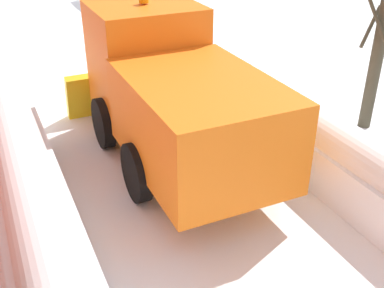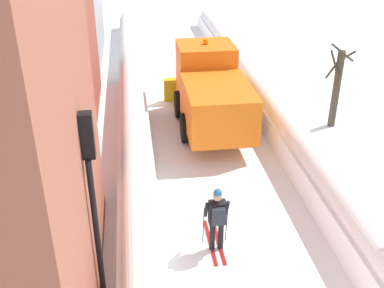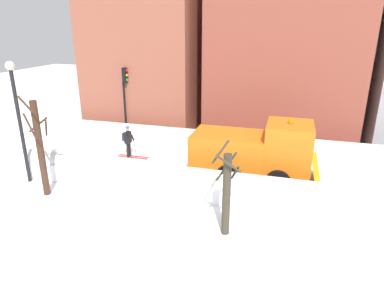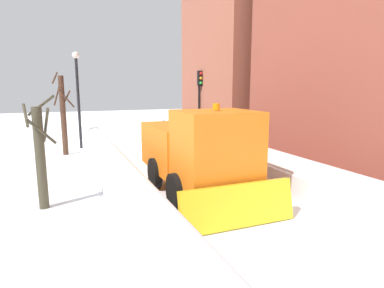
{
  "view_description": "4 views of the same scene",
  "coord_description": "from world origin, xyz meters",
  "px_view_note": "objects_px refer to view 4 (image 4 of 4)",
  "views": [
    {
      "loc": [
        -2.95,
        3.56,
        5.04
      ],
      "look_at": [
        -0.16,
        9.64,
        1.38
      ],
      "focal_mm": 44.24,
      "sensor_mm": 36.0,
      "label": 1
    },
    {
      "loc": [
        -2.63,
        -4.66,
        7.93
      ],
      "look_at": [
        -1.0,
        7.43,
        1.49
      ],
      "focal_mm": 43.57,
      "sensor_mm": 36.0,
      "label": 2
    },
    {
      "loc": [
        15.28,
        12.79,
        7.02
      ],
      "look_at": [
        -0.03,
        8.36,
        1.39
      ],
      "focal_mm": 31.74,
      "sensor_mm": 36.0,
      "label": 3
    },
    {
      "loc": [
        4.35,
        21.08,
        3.54
      ],
      "look_at": [
        -1.06,
        7.88,
        1.02
      ],
      "focal_mm": 29.76,
      "sensor_mm": 36.0,
      "label": 4
    }
  ],
  "objects_px": {
    "traffic_light_pole": "(200,94)",
    "bare_tree_mid": "(40,155)",
    "bare_tree_near": "(63,114)",
    "skier": "(164,135)",
    "street_lamp": "(78,89)",
    "plow_truck": "(197,151)"
  },
  "relations": [
    {
      "from": "traffic_light_pole",
      "to": "bare_tree_mid",
      "type": "height_order",
      "value": "traffic_light_pole"
    },
    {
      "from": "bare_tree_near",
      "to": "skier",
      "type": "bearing_deg",
      "value": 164.0
    },
    {
      "from": "bare_tree_mid",
      "to": "street_lamp",
      "type": "bearing_deg",
      "value": -99.39
    },
    {
      "from": "traffic_light_pole",
      "to": "bare_tree_near",
      "type": "relative_size",
      "value": 1.04
    },
    {
      "from": "traffic_light_pole",
      "to": "bare_tree_mid",
      "type": "bearing_deg",
      "value": 43.09
    },
    {
      "from": "skier",
      "to": "bare_tree_near",
      "type": "xyz_separation_m",
      "value": [
        5.06,
        -1.45,
        1.18
      ]
    },
    {
      "from": "plow_truck",
      "to": "skier",
      "type": "height_order",
      "value": "plow_truck"
    },
    {
      "from": "bare_tree_near",
      "to": "bare_tree_mid",
      "type": "relative_size",
      "value": 1.31
    },
    {
      "from": "traffic_light_pole",
      "to": "street_lamp",
      "type": "xyz_separation_m",
      "value": [
        6.94,
        -1.71,
        0.31
      ]
    },
    {
      "from": "bare_tree_mid",
      "to": "plow_truck",
      "type": "bearing_deg",
      "value": 173.4
    },
    {
      "from": "plow_truck",
      "to": "bare_tree_mid",
      "type": "height_order",
      "value": "bare_tree_mid"
    },
    {
      "from": "skier",
      "to": "street_lamp",
      "type": "relative_size",
      "value": 0.32
    },
    {
      "from": "skier",
      "to": "bare_tree_near",
      "type": "distance_m",
      "value": 5.4
    },
    {
      "from": "skier",
      "to": "street_lamp",
      "type": "xyz_separation_m",
      "value": [
        4.18,
        -3.11,
        2.49
      ]
    },
    {
      "from": "traffic_light_pole",
      "to": "street_lamp",
      "type": "relative_size",
      "value": 0.82
    },
    {
      "from": "plow_truck",
      "to": "bare_tree_near",
      "type": "height_order",
      "value": "bare_tree_near"
    },
    {
      "from": "skier",
      "to": "traffic_light_pole",
      "type": "distance_m",
      "value": 3.79
    },
    {
      "from": "plow_truck",
      "to": "traffic_light_pole",
      "type": "height_order",
      "value": "traffic_light_pole"
    },
    {
      "from": "plow_truck",
      "to": "street_lamp",
      "type": "relative_size",
      "value": 1.07
    },
    {
      "from": "plow_truck",
      "to": "skier",
      "type": "bearing_deg",
      "value": -98.5
    },
    {
      "from": "traffic_light_pole",
      "to": "bare_tree_near",
      "type": "xyz_separation_m",
      "value": [
        7.82,
        -0.05,
        -1.01
      ]
    },
    {
      "from": "plow_truck",
      "to": "street_lamp",
      "type": "height_order",
      "value": "street_lamp"
    }
  ]
}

